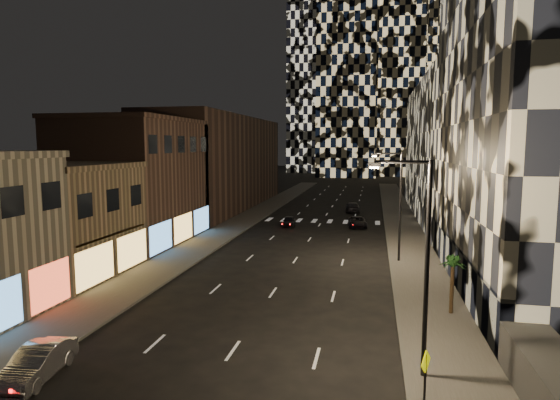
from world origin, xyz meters
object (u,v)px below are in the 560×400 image
at_px(streetlight_near, 421,253).
at_px(car_dark_oncoming, 353,207).
at_px(palm_tree, 453,266).
at_px(car_silver_parked, 37,363).
at_px(ped_sign, 425,373).
at_px(car_dark_midlane, 289,221).
at_px(car_dark_rightlane, 358,222).
at_px(streetlight_far, 397,199).

xyz_separation_m(streetlight_near, car_dark_oncoming, (-4.85, 49.11, -4.63)).
distance_m(car_dark_oncoming, palm_tree, 41.90).
xyz_separation_m(car_silver_parked, ped_sign, (15.50, -0.09, 1.17)).
xyz_separation_m(car_silver_parked, car_dark_oncoming, (10.70, 52.32, 0.03)).
relative_size(car_dark_oncoming, palm_tree, 1.48).
xyz_separation_m(car_dark_midlane, palm_tree, (14.41, -27.36, 2.30)).
relative_size(car_dark_oncoming, ped_sign, 1.96).
height_order(car_dark_midlane, car_dark_rightlane, car_dark_rightlane).
distance_m(streetlight_near, palm_tree, 8.68).
bearing_deg(car_dark_rightlane, ped_sign, -90.13).
bearing_deg(palm_tree, car_silver_parked, -148.41).
bearing_deg(car_dark_oncoming, streetlight_near, 92.00).
distance_m(streetlight_far, car_silver_parked, 28.32).
bearing_deg(streetlight_near, car_dark_midlane, 108.57).
height_order(streetlight_far, car_dark_midlane, streetlight_far).
height_order(car_dark_oncoming, palm_tree, palm_tree).
bearing_deg(car_dark_oncoming, streetlight_far, 95.82).
height_order(streetlight_far, car_dark_rightlane, streetlight_far).
relative_size(car_silver_parked, ped_sign, 1.65).
distance_m(car_silver_parked, ped_sign, 15.54).
height_order(ped_sign, palm_tree, palm_tree).
height_order(streetlight_near, palm_tree, streetlight_near).
relative_size(car_silver_parked, car_dark_oncoming, 0.84).
height_order(car_silver_parked, car_dark_midlane, car_silver_parked).
height_order(streetlight_near, ped_sign, streetlight_near).
height_order(streetlight_near, car_dark_rightlane, streetlight_near).
distance_m(streetlight_far, palm_tree, 12.57).
bearing_deg(car_dark_oncoming, car_dark_midlane, 59.50).
bearing_deg(ped_sign, car_dark_midlane, 131.46).
distance_m(car_dark_rightlane, palm_tree, 29.18).
bearing_deg(palm_tree, car_dark_midlane, 117.78).
xyz_separation_m(streetlight_near, palm_tree, (2.56, 7.93, -2.44)).
distance_m(streetlight_far, car_dark_midlane, 19.92).
bearing_deg(streetlight_near, streetlight_far, 90.00).
distance_m(car_dark_midlane, palm_tree, 31.01).
bearing_deg(car_dark_midlane, streetlight_far, -57.71).
xyz_separation_m(streetlight_far, car_dark_midlane, (-11.85, 15.29, -4.73)).
distance_m(streetlight_near, ped_sign, 4.80).
bearing_deg(car_dark_rightlane, car_dark_oncoming, 89.61).
distance_m(car_silver_parked, car_dark_oncoming, 53.40).
relative_size(streetlight_near, car_dark_oncoming, 1.82).
xyz_separation_m(streetlight_far, ped_sign, (-0.06, -23.29, -3.50)).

